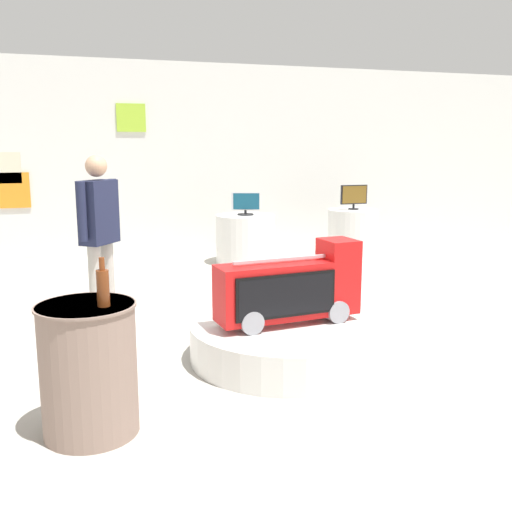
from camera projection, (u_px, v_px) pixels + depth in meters
name	position (u px, v px, depth m)	size (l,w,h in m)	color
ground_plane	(322.00, 355.00, 4.87)	(30.00, 30.00, 0.00)	#B2ADA3
back_wall_display	(193.00, 159.00, 9.55)	(12.88, 0.13, 3.07)	silver
main_display_pedestal	(287.00, 341.00, 4.78)	(1.61, 1.61, 0.30)	silver
novelty_firetruck_tv	(291.00, 290.00, 4.70)	(1.22, 0.46, 0.67)	gray
display_pedestal_left_rear	(353.00, 232.00, 9.43)	(0.81, 0.81, 0.73)	silver
tv_on_left_rear	(354.00, 196.00, 9.31)	(0.47, 0.17, 0.40)	black
display_pedestal_center_rear	(246.00, 239.00, 8.67)	(0.89, 0.89, 0.73)	silver
tv_on_center_rear	(246.00, 204.00, 8.57)	(0.41, 0.24, 0.34)	black
side_table_round	(89.00, 368.00, 3.49)	(0.60, 0.60, 0.81)	gray
bottle_on_side_table	(103.00, 287.00, 3.35)	(0.07, 0.07, 0.29)	brown
shopper_browsing_near_truck	(99.00, 229.00, 5.40)	(0.39, 0.46, 1.66)	#B2ADA3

